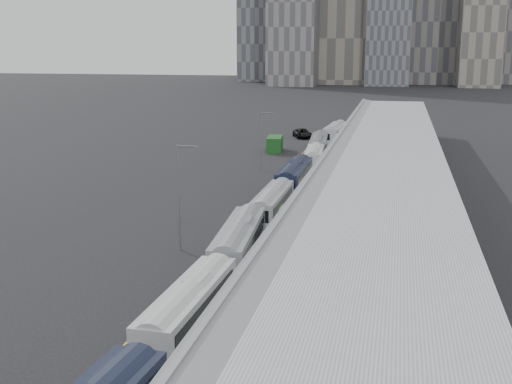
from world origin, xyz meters
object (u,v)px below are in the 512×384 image
(bus_4, at_px, (272,208))
(shipping_container, at_px, (275,144))
(suv, at_px, (302,133))
(bus_3, at_px, (239,249))
(bus_8, at_px, (335,135))
(bus_5, at_px, (294,181))
(bus_7, at_px, (319,148))
(street_lamp_far, at_px, (262,137))
(bus_2, at_px, (189,316))
(street_lamp_near, at_px, (180,191))
(bus_6, at_px, (315,160))

(bus_4, distance_m, shipping_container, 46.23)
(shipping_container, bearing_deg, suv, 76.29)
(bus_4, bearing_deg, bus_3, -89.47)
(bus_4, bearing_deg, suv, 95.89)
(bus_4, bearing_deg, bus_8, 89.37)
(bus_5, height_order, bus_7, bus_5)
(street_lamp_far, relative_size, suv, 1.33)
(street_lamp_far, xyz_separation_m, shipping_container, (-1.55, 17.78, -3.68))
(bus_5, relative_size, bus_7, 1.01)
(bus_4, xyz_separation_m, bus_7, (-0.19, 40.21, 0.10))
(street_lamp_far, bearing_deg, shipping_container, 94.99)
(bus_3, distance_m, suv, 78.10)
(shipping_container, xyz_separation_m, suv, (2.20, 17.91, -0.39))
(bus_4, relative_size, street_lamp_far, 1.41)
(bus_2, bearing_deg, street_lamp_far, 98.90)
(bus_5, distance_m, suv, 50.12)
(street_lamp_near, bearing_deg, bus_7, 83.42)
(bus_3, xyz_separation_m, bus_8, (0.77, 71.41, -0.04))
(bus_2, relative_size, bus_3, 0.93)
(bus_4, distance_m, bus_8, 56.94)
(bus_2, distance_m, shipping_container, 73.81)
(bus_6, height_order, suv, bus_6)
(bus_6, distance_m, bus_7, 10.33)
(shipping_container, distance_m, suv, 18.05)
(bus_6, bearing_deg, bus_8, 84.86)
(bus_7, bearing_deg, bus_3, -94.32)
(bus_6, bearing_deg, bus_5, -95.67)
(bus_4, distance_m, bus_6, 29.91)
(bus_7, bearing_deg, bus_4, -94.33)
(street_lamp_near, bearing_deg, bus_6, 80.86)
(bus_3, bearing_deg, bus_8, 84.90)
(bus_4, relative_size, bus_7, 0.93)
(bus_2, distance_m, street_lamp_far, 56.09)
(shipping_container, bearing_deg, street_lamp_near, -94.25)
(bus_3, bearing_deg, bus_4, 85.82)
(bus_3, distance_m, bus_7, 54.69)
(bus_4, distance_m, street_lamp_near, 13.10)
(street_lamp_near, xyz_separation_m, shipping_container, (-2.41, 56.36, -4.16))
(bus_3, distance_m, bus_5, 28.14)
(bus_7, xyz_separation_m, suv, (-6.10, 23.15, -0.69))
(street_lamp_near, xyz_separation_m, street_lamp_far, (-0.85, 38.58, -0.49))
(shipping_container, bearing_deg, bus_4, -86.11)
(street_lamp_near, distance_m, street_lamp_far, 38.59)
(bus_2, relative_size, bus_8, 0.96)
(street_lamp_far, distance_m, suv, 35.92)
(bus_8, height_order, street_lamp_far, street_lamp_far)
(bus_2, distance_m, bus_5, 41.50)
(bus_7, xyz_separation_m, bus_8, (1.04, 16.72, 0.00))
(bus_3, xyz_separation_m, street_lamp_far, (-7.01, 42.15, 3.33))
(bus_8, bearing_deg, suv, 141.42)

